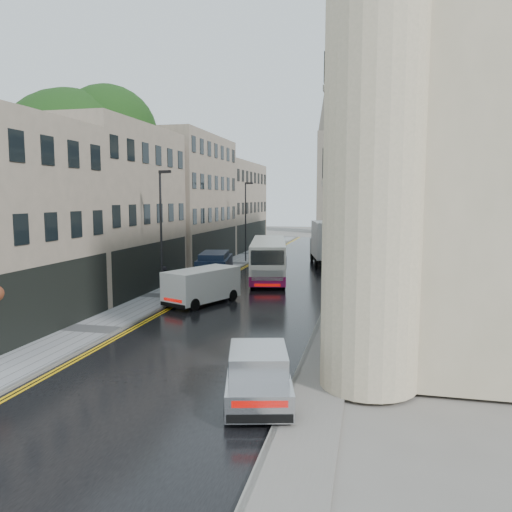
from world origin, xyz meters
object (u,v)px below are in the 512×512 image
at_px(white_lorry, 316,245).
at_px(white_van, 170,288).
at_px(tree_near, 73,188).
at_px(silver_hatchback, 228,393).
at_px(cream_bus, 252,264).
at_px(pedestrian, 164,280).
at_px(tree_far, 158,199).
at_px(navy_van, 197,273).
at_px(lamp_post_far, 246,222).
at_px(lamp_post_near, 161,236).

height_order(white_lorry, white_van, white_lorry).
height_order(tree_near, silver_hatchback, tree_near).
height_order(cream_bus, white_van, cream_bus).
relative_size(tree_near, pedestrian, 7.49).
relative_size(tree_far, white_van, 2.60).
bearing_deg(navy_van, white_lorry, 53.92).
relative_size(pedestrian, lamp_post_far, 0.24).
bearing_deg(tree_near, tree_far, 88.68).
distance_m(tree_far, cream_bus, 14.39).
distance_m(tree_far, silver_hatchback, 34.09).
xyz_separation_m(tree_near, tree_far, (0.30, 13.00, -0.72)).
distance_m(tree_far, white_lorry, 15.12).
xyz_separation_m(cream_bus, lamp_post_near, (-4.05, -6.71, 2.48)).
bearing_deg(silver_hatchback, lamp_post_far, 89.55).
relative_size(silver_hatchback, navy_van, 0.85).
bearing_deg(tree_far, cream_bus, -37.05).
distance_m(cream_bus, lamp_post_far, 13.37).
distance_m(white_van, lamp_post_far, 20.92).
xyz_separation_m(tree_near, pedestrian, (6.61, -0.43, -5.90)).
height_order(tree_near, lamp_post_near, tree_near).
bearing_deg(white_lorry, lamp_post_far, 148.72).
distance_m(pedestrian, lamp_post_far, 18.12).
bearing_deg(tree_far, lamp_post_far, 31.62).
relative_size(tree_far, white_lorry, 1.58).
relative_size(cream_bus, pedestrian, 5.96).
bearing_deg(tree_near, silver_hatchback, -47.30).
bearing_deg(white_van, tree_far, 139.80).
distance_m(tree_near, pedestrian, 8.87).
height_order(cream_bus, lamp_post_far, lamp_post_far).
bearing_deg(white_lorry, tree_near, -146.44).
height_order(silver_hatchback, pedestrian, pedestrian).
xyz_separation_m(white_van, pedestrian, (-1.59, 2.85, -0.06)).
xyz_separation_m(navy_van, pedestrian, (-1.59, -1.84, -0.28)).
bearing_deg(lamp_post_far, tree_far, -131.37).
bearing_deg(white_van, white_lorry, 94.15).
bearing_deg(pedestrian, lamp_post_far, -112.01).
bearing_deg(tree_far, white_van, -64.11).
distance_m(tree_far, navy_van, 14.86).
xyz_separation_m(white_lorry, pedestrian, (-8.11, -15.31, -1.04)).
bearing_deg(lamp_post_near, silver_hatchback, -42.45).
height_order(tree_far, pedestrian, tree_far).
bearing_deg(white_van, tree_near, -177.87).
bearing_deg(tree_near, pedestrian, -3.71).
bearing_deg(pedestrian, lamp_post_near, 89.66).
distance_m(tree_near, lamp_post_far, 19.22).
bearing_deg(white_van, silver_hatchback, -37.52).
relative_size(navy_van, pedestrian, 2.77).
height_order(tree_near, lamp_post_far, tree_near).
bearing_deg(lamp_post_far, white_lorry, -2.51).
height_order(silver_hatchback, lamp_post_far, lamp_post_far).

